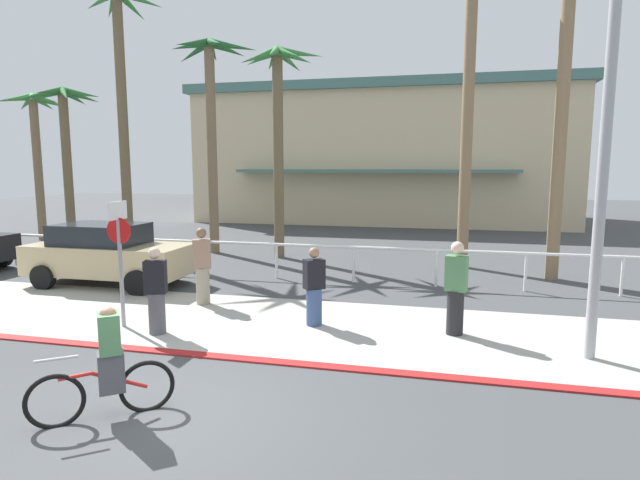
# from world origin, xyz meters

# --- Properties ---
(ground_plane) EXTENTS (80.00, 80.00, 0.00)m
(ground_plane) POSITION_xyz_m (0.00, 10.00, 0.00)
(ground_plane) COLOR #424447
(sidewalk_strip) EXTENTS (44.00, 4.00, 0.02)m
(sidewalk_strip) POSITION_xyz_m (0.00, 4.20, 0.01)
(sidewalk_strip) COLOR #ADAAA0
(sidewalk_strip) RESTS_ON ground
(curb_paint) EXTENTS (44.00, 0.24, 0.03)m
(curb_paint) POSITION_xyz_m (0.00, 2.20, 0.01)
(curb_paint) COLOR maroon
(curb_paint) RESTS_ON ground
(building_backdrop) EXTENTS (21.60, 11.28, 7.81)m
(building_backdrop) POSITION_xyz_m (-0.17, 26.93, 3.92)
(building_backdrop) COLOR beige
(building_backdrop) RESTS_ON ground
(rail_fence) EXTENTS (20.57, 0.08, 1.04)m
(rail_fence) POSITION_xyz_m (-0.00, 8.50, 0.84)
(rail_fence) COLOR white
(rail_fence) RESTS_ON ground
(stop_sign_bike_lane) EXTENTS (0.52, 0.56, 2.56)m
(stop_sign_bike_lane) POSITION_xyz_m (-2.69, 3.31, 1.68)
(stop_sign_bike_lane) COLOR gray
(stop_sign_bike_lane) RESTS_ON ground
(streetlight_curb) EXTENTS (0.24, 2.54, 7.50)m
(streetlight_curb) POSITION_xyz_m (6.05, 3.37, 4.28)
(streetlight_curb) COLOR #9EA0A5
(streetlight_curb) RESTS_ON ground
(palm_tree_0) EXTENTS (2.73, 3.07, 6.37)m
(palm_tree_0) POSITION_xyz_m (-13.78, 13.72, 4.78)
(palm_tree_0) COLOR #756047
(palm_tree_0) RESTS_ON ground
(palm_tree_1) EXTENTS (3.56, 2.82, 6.37)m
(palm_tree_1) POSITION_xyz_m (-11.29, 12.42, 4.91)
(palm_tree_1) COLOR brown
(palm_tree_1) RESTS_ON ground
(palm_tree_2) EXTENTS (3.02, 3.53, 9.51)m
(palm_tree_2) POSITION_xyz_m (-7.94, 11.43, 7.07)
(palm_tree_2) COLOR brown
(palm_tree_2) RESTS_ON ground
(palm_tree_3) EXTENTS (3.52, 3.09, 7.81)m
(palm_tree_3) POSITION_xyz_m (-4.84, 12.27, 5.78)
(palm_tree_3) COLOR #756047
(palm_tree_3) RESTS_ON ground
(palm_tree_4) EXTENTS (3.00, 3.56, 7.31)m
(palm_tree_4) POSITION_xyz_m (-2.14, 11.92, 5.61)
(palm_tree_4) COLOR brown
(palm_tree_4) RESTS_ON ground
(palm_tree_5) EXTENTS (3.16, 3.29, 9.57)m
(palm_tree_5) POSITION_xyz_m (4.14, 11.55, 7.05)
(palm_tree_5) COLOR #846B4C
(palm_tree_5) RESTS_ON ground
(palm_tree_6) EXTENTS (3.00, 3.57, 10.00)m
(palm_tree_6) POSITION_xyz_m (6.62, 10.27, 7.33)
(palm_tree_6) COLOR #846B4C
(palm_tree_6) RESTS_ON ground
(car_tan_1) EXTENTS (4.40, 2.02, 1.69)m
(car_tan_1) POSITION_xyz_m (-5.37, 6.60, 0.87)
(car_tan_1) COLOR tan
(car_tan_1) RESTS_ON ground
(cyclist_red_0) EXTENTS (1.47, 1.16, 1.50)m
(cyclist_red_0) POSITION_xyz_m (-0.58, -0.11, 0.69)
(cyclist_red_0) COLOR black
(cyclist_red_0) RESTS_ON ground
(pedestrian_0) EXTENTS (0.47, 0.42, 1.83)m
(pedestrian_0) POSITION_xyz_m (-1.90, 5.29, 0.86)
(pedestrian_0) COLOR gray
(pedestrian_0) RESTS_ON ground
(pedestrian_1) EXTENTS (0.46, 0.40, 1.71)m
(pedestrian_1) POSITION_xyz_m (-1.78, 3.07, 0.79)
(pedestrian_1) COLOR #4C4C51
(pedestrian_1) RESTS_ON ground
(pedestrian_2) EXTENTS (0.48, 0.45, 1.63)m
(pedestrian_2) POSITION_xyz_m (1.05, 4.31, 0.75)
(pedestrian_2) COLOR #384C7A
(pedestrian_2) RESTS_ON ground
(pedestrian_3) EXTENTS (0.45, 0.38, 1.84)m
(pedestrian_3) POSITION_xyz_m (3.84, 4.37, 0.86)
(pedestrian_3) COLOR #232326
(pedestrian_3) RESTS_ON ground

